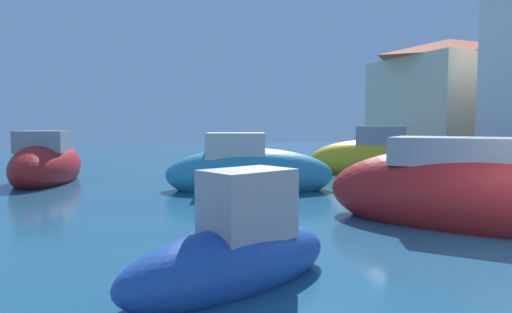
# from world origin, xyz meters

# --- Properties ---
(moored_boat_1) EXTENTS (5.11, 4.89, 2.37)m
(moored_boat_1) POSITION_xyz_m (4.91, 11.05, 0.60)
(moored_boat_1) COLOR gold
(moored_boat_1) RESTS_ON ground
(moored_boat_2) EXTENTS (5.88, 6.53, 2.25)m
(moored_boat_2) POSITION_xyz_m (1.10, 2.17, 0.64)
(moored_boat_2) COLOR #B21E1E
(moored_boat_2) RESTS_ON ground
(moored_boat_3) EXTENTS (3.10, 5.59, 2.22)m
(moored_boat_3) POSITION_xyz_m (-7.47, 13.27, 0.59)
(moored_boat_3) COLOR #B21E1E
(moored_boat_3) RESTS_ON ground
(moored_boat_5) EXTENTS (3.69, 2.69, 1.83)m
(moored_boat_5) POSITION_xyz_m (-0.71, 13.67, 0.43)
(moored_boat_5) COLOR teal
(moored_boat_5) RESTS_ON ground
(moored_boat_6) EXTENTS (5.52, 3.64, 2.16)m
(moored_boat_6) POSITION_xyz_m (-1.57, 8.55, 0.55)
(moored_boat_6) COLOR teal
(moored_boat_6) RESTS_ON ground
(moored_boat_7) EXTENTS (3.35, 2.03, 1.68)m
(moored_boat_7) POSITION_xyz_m (-4.67, 0.95, 0.41)
(moored_boat_7) COLOR #1E479E
(moored_boat_7) RESTS_ON ground
(waterfront_building_annex) EXTENTS (6.87, 6.79, 6.28)m
(waterfront_building_annex) POSITION_xyz_m (13.00, 15.12, 3.70)
(waterfront_building_annex) COLOR beige
(waterfront_building_annex) RESTS_ON quay_promenade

